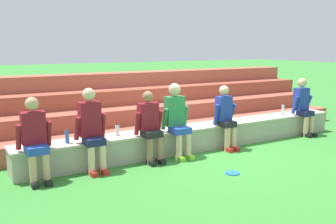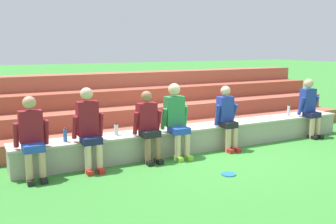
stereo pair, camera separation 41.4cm
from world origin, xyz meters
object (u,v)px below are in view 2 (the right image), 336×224
at_px(person_far_right, 227,117).
at_px(person_left_of_center, 89,127).
at_px(person_far_left, 32,136).
at_px(water_bottle_near_right, 289,111).
at_px(person_right_of_center, 176,118).
at_px(water_bottle_mid_left, 65,135).
at_px(person_rightmost_edge, 310,106).
at_px(person_center, 148,125).
at_px(water_bottle_mid_right, 116,130).
at_px(frisbee, 229,174).
at_px(plastic_cup_middle, 308,111).

bearing_deg(person_far_right, person_left_of_center, 178.89).
xyz_separation_m(person_far_left, water_bottle_near_right, (5.72, 0.28, -0.09)).
xyz_separation_m(person_right_of_center, water_bottle_mid_left, (-2.04, 0.22, -0.15)).
height_order(person_right_of_center, person_rightmost_edge, person_right_of_center).
bearing_deg(person_center, water_bottle_mid_right, 147.47).
relative_size(person_far_right, water_bottle_mid_left, 5.37).
xyz_separation_m(person_center, frisbee, (0.84, -1.31, -0.67)).
height_order(person_left_of_center, frisbee, person_left_of_center).
bearing_deg(water_bottle_mid_left, person_center, -9.85).
bearing_deg(person_far_left, plastic_cup_middle, 3.34).
bearing_deg(person_rightmost_edge, person_left_of_center, 179.89).
bearing_deg(person_center, person_far_right, -0.52).
xyz_separation_m(person_rightmost_edge, water_bottle_mid_left, (-5.57, 0.22, -0.12)).
relative_size(person_center, person_right_of_center, 0.92).
bearing_deg(person_far_left, person_center, 0.45).
xyz_separation_m(person_far_left, person_far_right, (3.76, 0.00, -0.02)).
bearing_deg(water_bottle_near_right, person_center, -175.85).
bearing_deg(plastic_cup_middle, person_far_left, -176.66).
bearing_deg(person_rightmost_edge, frisbee, -157.82).
distance_m(person_right_of_center, person_rightmost_edge, 3.52).
bearing_deg(water_bottle_near_right, person_far_right, -171.75).
relative_size(water_bottle_mid_left, plastic_cup_middle, 1.92).
bearing_deg(water_bottle_near_right, water_bottle_mid_right, 179.30).
height_order(person_right_of_center, plastic_cup_middle, person_right_of_center).
xyz_separation_m(person_left_of_center, person_far_right, (2.83, -0.05, -0.06)).
bearing_deg(person_far_left, water_bottle_near_right, 2.85).
distance_m(person_left_of_center, frisbee, 2.47).
bearing_deg(person_left_of_center, person_far_right, -1.11).
bearing_deg(person_rightmost_edge, plastic_cup_middle, 47.65).
bearing_deg(water_bottle_near_right, person_rightmost_edge, -30.09).
relative_size(person_center, person_far_right, 0.99).
height_order(person_left_of_center, water_bottle_mid_left, person_left_of_center).
bearing_deg(water_bottle_mid_left, person_far_left, -154.98).
relative_size(person_far_left, person_rightmost_edge, 0.98).
height_order(person_left_of_center, person_center, person_left_of_center).
xyz_separation_m(person_right_of_center, person_far_right, (1.14, -0.05, -0.07)).
height_order(water_bottle_near_right, frisbee, water_bottle_near_right).
xyz_separation_m(person_center, water_bottle_mid_right, (-0.50, 0.32, -0.10)).
height_order(person_center, frisbee, person_center).
height_order(person_far_left, plastic_cup_middle, person_far_left).
bearing_deg(water_bottle_mid_left, person_left_of_center, -30.54).
height_order(person_center, water_bottle_mid_right, person_center).
bearing_deg(plastic_cup_middle, person_rightmost_edge, -132.35).
bearing_deg(person_far_left, water_bottle_mid_right, 12.52).
distance_m(person_far_right, water_bottle_near_right, 1.99).
xyz_separation_m(person_left_of_center, water_bottle_near_right, (4.79, 0.23, -0.14)).
height_order(person_rightmost_edge, plastic_cup_middle, person_rightmost_edge).
bearing_deg(person_far_right, water_bottle_near_right, 8.25).
bearing_deg(person_far_left, person_rightmost_edge, 0.42).
relative_size(person_left_of_center, water_bottle_mid_right, 6.54).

